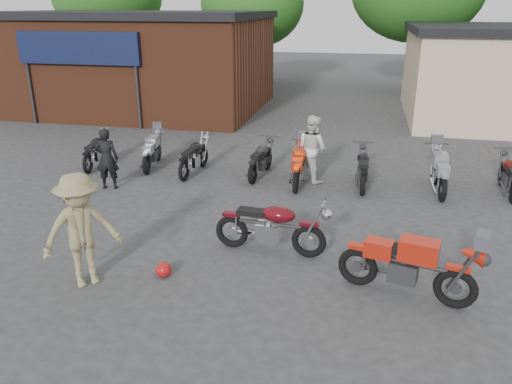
% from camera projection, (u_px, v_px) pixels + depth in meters
% --- Properties ---
extents(ground, '(90.00, 90.00, 0.00)m').
position_uv_depth(ground, '(252.00, 272.00, 8.96)').
color(ground, '#303133').
extents(brick_building, '(12.00, 8.00, 4.00)m').
position_uv_depth(brick_building, '(129.00, 64.00, 22.88)').
color(brick_building, '#5F2E1B').
rests_on(brick_building, ground).
extents(tree_0, '(6.56, 6.56, 8.20)m').
position_uv_depth(tree_0, '(109.00, 13.00, 30.47)').
color(tree_0, '#1E5917').
rests_on(tree_0, ground).
extents(tree_1, '(5.92, 5.92, 7.40)m').
position_uv_depth(tree_1, '(253.00, 20.00, 28.79)').
color(tree_1, '#1E5917').
rests_on(tree_1, ground).
extents(tree_2, '(7.04, 7.04, 8.80)m').
position_uv_depth(tree_2, '(416.00, 8.00, 26.72)').
color(tree_2, '#1E5917').
rests_on(tree_2, ground).
extents(vintage_motorcycle, '(2.15, 0.84, 1.22)m').
position_uv_depth(vintage_motorcycle, '(272.00, 223.00, 9.48)').
color(vintage_motorcycle, '#580B12').
rests_on(vintage_motorcycle, ground).
extents(sportbike, '(2.27, 1.22, 1.25)m').
position_uv_depth(sportbike, '(409.00, 262.00, 8.01)').
color(sportbike, red).
rests_on(sportbike, ground).
extents(helmet, '(0.37, 0.37, 0.26)m').
position_uv_depth(helmet, '(163.00, 270.00, 8.79)').
color(helmet, '#AC1213').
rests_on(helmet, ground).
extents(person_dark, '(0.66, 0.51, 1.61)m').
position_uv_depth(person_dark, '(107.00, 159.00, 12.83)').
color(person_dark, black).
rests_on(person_dark, ground).
extents(person_light, '(1.11, 1.09, 1.80)m').
position_uv_depth(person_light, '(312.00, 148.00, 13.38)').
color(person_light, silver).
rests_on(person_light, ground).
extents(person_tan, '(1.44, 1.43, 2.00)m').
position_uv_depth(person_tan, '(81.00, 231.00, 8.27)').
color(person_tan, '#887F54').
rests_on(person_tan, ground).
extents(row_bike_0, '(0.85, 1.88, 1.05)m').
position_uv_depth(row_bike_0, '(96.00, 149.00, 14.70)').
color(row_bike_0, black).
rests_on(row_bike_0, ground).
extents(row_bike_1, '(0.92, 1.93, 1.08)m').
position_uv_depth(row_bike_1, '(152.00, 149.00, 14.63)').
color(row_bike_1, gray).
rests_on(row_bike_1, ground).
extents(row_bike_2, '(0.75, 1.92, 1.09)m').
position_uv_depth(row_bike_2, '(194.00, 155.00, 14.08)').
color(row_bike_2, black).
rests_on(row_bike_2, ground).
extents(row_bike_3, '(0.80, 1.91, 1.08)m').
position_uv_depth(row_bike_3, '(261.00, 158.00, 13.85)').
color(row_bike_3, black).
rests_on(row_bike_3, ground).
extents(row_bike_4, '(0.72, 1.96, 1.12)m').
position_uv_depth(row_bike_4, '(299.00, 164.00, 13.24)').
color(row_bike_4, '#AD2D0E').
rests_on(row_bike_4, ground).
extents(row_bike_5, '(0.70, 1.93, 1.10)m').
position_uv_depth(row_bike_5, '(363.00, 166.00, 13.07)').
color(row_bike_5, black).
rests_on(row_bike_5, ground).
extents(row_bike_6, '(0.71, 2.02, 1.16)m').
position_uv_depth(row_bike_6, '(439.00, 170.00, 12.70)').
color(row_bike_6, gray).
rests_on(row_bike_6, ground).
extents(row_bike_7, '(0.67, 1.89, 1.08)m').
position_uv_depth(row_bike_7, '(509.00, 173.00, 12.55)').
color(row_bike_7, '#490D09').
rests_on(row_bike_7, ground).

